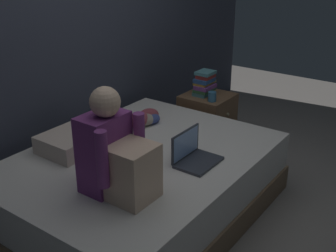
{
  "coord_description": "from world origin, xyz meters",
  "views": [
    {
      "loc": [
        -2.3,
        -1.46,
        1.89
      ],
      "look_at": [
        -0.14,
        0.1,
        0.74
      ],
      "focal_mm": 45.91,
      "sensor_mm": 36.0,
      "label": 1
    }
  ],
  "objects_px": {
    "bed": "(141,185)",
    "person_sitting": "(116,154)",
    "book_stack": "(205,83)",
    "nightstand": "(207,121)",
    "laptop": "(193,155)",
    "clothes_pile": "(145,118)",
    "pillow": "(79,138)",
    "mug": "(212,97)"
  },
  "relations": [
    {
      "from": "person_sitting",
      "to": "mug",
      "type": "height_order",
      "value": "person_sitting"
    },
    {
      "from": "mug",
      "to": "bed",
      "type": "bearing_deg",
      "value": -175.31
    },
    {
      "from": "mug",
      "to": "nightstand",
      "type": "bearing_deg",
      "value": 42.69
    },
    {
      "from": "clothes_pile",
      "to": "mug",
      "type": "bearing_deg",
      "value": -18.17
    },
    {
      "from": "nightstand",
      "to": "mug",
      "type": "height_order",
      "value": "mug"
    },
    {
      "from": "book_stack",
      "to": "mug",
      "type": "relative_size",
      "value": 2.69
    },
    {
      "from": "nightstand",
      "to": "mug",
      "type": "relative_size",
      "value": 5.95
    },
    {
      "from": "bed",
      "to": "clothes_pile",
      "type": "height_order",
      "value": "clothes_pile"
    },
    {
      "from": "book_stack",
      "to": "clothes_pile",
      "type": "xyz_separation_m",
      "value": [
        -0.82,
        0.08,
        -0.11
      ]
    },
    {
      "from": "laptop",
      "to": "person_sitting",
      "type": "bearing_deg",
      "value": 164.08
    },
    {
      "from": "nightstand",
      "to": "clothes_pile",
      "type": "relative_size",
      "value": 1.59
    },
    {
      "from": "pillow",
      "to": "book_stack",
      "type": "xyz_separation_m",
      "value": [
        1.44,
        -0.2,
        0.09
      ]
    },
    {
      "from": "person_sitting",
      "to": "pillow",
      "type": "xyz_separation_m",
      "value": [
        0.3,
        0.65,
        -0.19
      ]
    },
    {
      "from": "bed",
      "to": "pillow",
      "type": "xyz_separation_m",
      "value": [
        -0.16,
        0.45,
        0.31
      ]
    },
    {
      "from": "bed",
      "to": "book_stack",
      "type": "xyz_separation_m",
      "value": [
        1.28,
        0.25,
        0.41
      ]
    },
    {
      "from": "book_stack",
      "to": "mug",
      "type": "bearing_deg",
      "value": -126.61
    },
    {
      "from": "bed",
      "to": "mug",
      "type": "height_order",
      "value": "mug"
    },
    {
      "from": "nightstand",
      "to": "pillow",
      "type": "bearing_deg",
      "value": 170.89
    },
    {
      "from": "bed",
      "to": "nightstand",
      "type": "distance_m",
      "value": 1.32
    },
    {
      "from": "person_sitting",
      "to": "clothes_pile",
      "type": "height_order",
      "value": "person_sitting"
    },
    {
      "from": "bed",
      "to": "book_stack",
      "type": "relative_size",
      "value": 8.27
    },
    {
      "from": "clothes_pile",
      "to": "pillow",
      "type": "bearing_deg",
      "value": 168.9
    },
    {
      "from": "pillow",
      "to": "book_stack",
      "type": "height_order",
      "value": "book_stack"
    },
    {
      "from": "pillow",
      "to": "book_stack",
      "type": "relative_size",
      "value": 2.32
    },
    {
      "from": "person_sitting",
      "to": "pillow",
      "type": "relative_size",
      "value": 1.17
    },
    {
      "from": "person_sitting",
      "to": "book_stack",
      "type": "relative_size",
      "value": 2.71
    },
    {
      "from": "bed",
      "to": "person_sitting",
      "type": "relative_size",
      "value": 3.05
    },
    {
      "from": "person_sitting",
      "to": "nightstand",
      "type": "bearing_deg",
      "value": 13.26
    },
    {
      "from": "pillow",
      "to": "clothes_pile",
      "type": "bearing_deg",
      "value": -11.1
    },
    {
      "from": "nightstand",
      "to": "laptop",
      "type": "xyz_separation_m",
      "value": [
        -1.17,
        -0.58,
        0.28
      ]
    },
    {
      "from": "nightstand",
      "to": "book_stack",
      "type": "xyz_separation_m",
      "value": [
        -0.02,
        0.03,
        0.38
      ]
    },
    {
      "from": "person_sitting",
      "to": "book_stack",
      "type": "height_order",
      "value": "person_sitting"
    },
    {
      "from": "laptop",
      "to": "mug",
      "type": "distance_m",
      "value": 1.14
    },
    {
      "from": "pillow",
      "to": "clothes_pile",
      "type": "distance_m",
      "value": 0.63
    },
    {
      "from": "person_sitting",
      "to": "clothes_pile",
      "type": "relative_size",
      "value": 1.95
    },
    {
      "from": "bed",
      "to": "clothes_pile",
      "type": "xyz_separation_m",
      "value": [
        0.46,
        0.33,
        0.3
      ]
    },
    {
      "from": "mug",
      "to": "clothes_pile",
      "type": "xyz_separation_m",
      "value": [
        -0.71,
        0.23,
        -0.04
      ]
    },
    {
      "from": "bed",
      "to": "laptop",
      "type": "relative_size",
      "value": 6.25
    },
    {
      "from": "person_sitting",
      "to": "book_stack",
      "type": "distance_m",
      "value": 1.8
    },
    {
      "from": "bed",
      "to": "person_sitting",
      "type": "xyz_separation_m",
      "value": [
        -0.46,
        -0.2,
        0.5
      ]
    },
    {
      "from": "pillow",
      "to": "book_stack",
      "type": "bearing_deg",
      "value": -7.93
    },
    {
      "from": "nightstand",
      "to": "person_sitting",
      "type": "xyz_separation_m",
      "value": [
        -1.76,
        -0.41,
        0.48
      ]
    }
  ]
}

